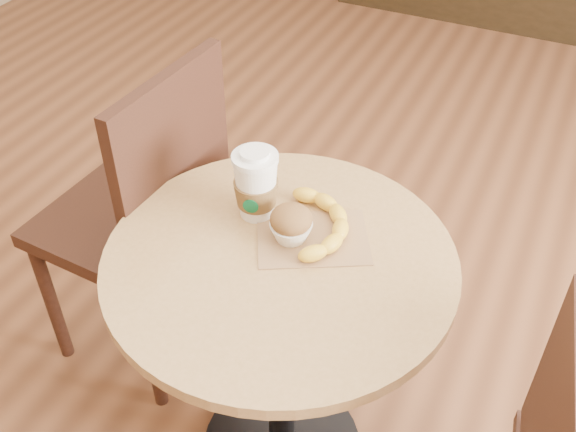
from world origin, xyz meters
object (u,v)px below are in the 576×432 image
object	(u,v)px
cafe_table	(281,318)
banana	(314,224)
muffin	(291,224)
chair_left	(145,213)
coffee_cup	(256,186)

from	to	relation	value
cafe_table	banana	xyz separation A→B (m)	(0.03, 0.10, 0.22)
muffin	cafe_table	bearing A→B (deg)	-88.79
cafe_table	muffin	xyz separation A→B (m)	(-0.00, 0.06, 0.24)
chair_left	banana	bearing A→B (deg)	85.25
chair_left	muffin	xyz separation A→B (m)	(0.50, -0.12, 0.24)
cafe_table	chair_left	bearing A→B (deg)	160.29
cafe_table	muffin	size ratio (longest dim) A/B	8.07
muffin	banana	world-z (taller)	muffin
coffee_cup	banana	bearing A→B (deg)	-14.15
cafe_table	coffee_cup	bearing A→B (deg)	136.17
cafe_table	coffee_cup	distance (m)	0.31
banana	cafe_table	bearing A→B (deg)	-131.56
cafe_table	muffin	world-z (taller)	muffin
muffin	coffee_cup	bearing A→B (deg)	156.48
chair_left	coffee_cup	xyz separation A→B (m)	(0.39, -0.07, 0.28)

